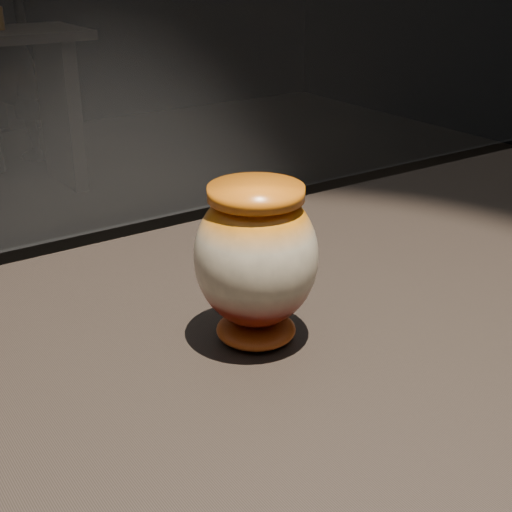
{
  "coord_description": "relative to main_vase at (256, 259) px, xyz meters",
  "views": [
    {
      "loc": [
        -0.35,
        -0.57,
        1.32
      ],
      "look_at": [
        0.05,
        0.03,
        1.0
      ],
      "focal_mm": 50.0,
      "sensor_mm": 36.0,
      "label": 1
    }
  ],
  "objects": [
    {
      "name": "main_vase",
      "position": [
        0.0,
        0.0,
        0.0
      ],
      "size": [
        0.14,
        0.14,
        0.18
      ],
      "rotation": [
        0.0,
        0.0,
        -0.02
      ],
      "color": "#631308",
      "rests_on": "display_plinth"
    }
  ]
}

